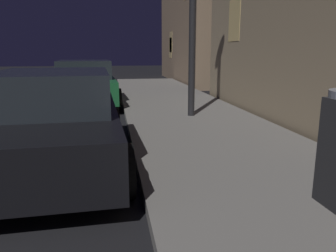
# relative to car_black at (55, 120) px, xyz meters

# --- Properties ---
(car_black) EXTENTS (2.13, 4.15, 1.43)m
(car_black) POSITION_rel_car_black_xyz_m (0.00, 0.00, 0.00)
(car_black) COLOR black
(car_black) RESTS_ON ground
(car_green) EXTENTS (2.23, 4.23, 1.43)m
(car_green) POSITION_rel_car_black_xyz_m (0.00, 5.94, -0.02)
(car_green) COLOR #19592D
(car_green) RESTS_ON ground
(building_far) EXTENTS (6.96, 9.89, 8.42)m
(building_far) POSITION_rel_car_black_xyz_m (7.93, 14.18, 3.49)
(building_far) COLOR #8C7259
(building_far) RESTS_ON ground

